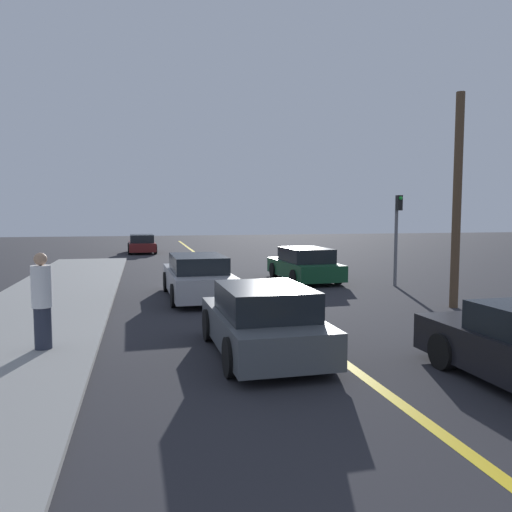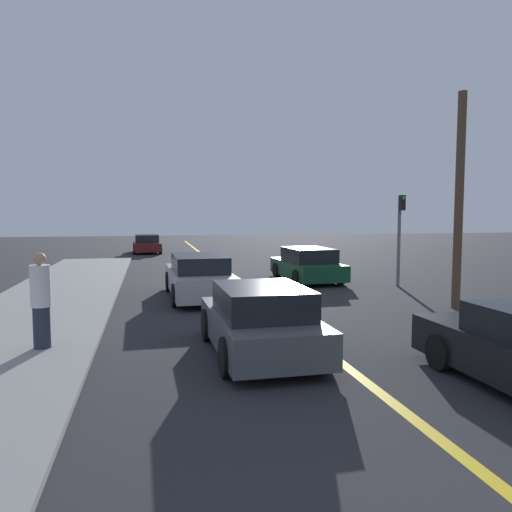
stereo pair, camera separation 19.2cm
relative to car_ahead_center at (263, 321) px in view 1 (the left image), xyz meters
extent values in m
cube|color=gold|center=(1.32, 9.60, -0.64)|extent=(0.20, 60.00, 0.01)
cube|color=gray|center=(-4.94, 6.11, -0.59)|extent=(3.70, 29.02, 0.10)
cylinder|color=black|center=(2.82, -1.58, -0.33)|extent=(0.23, 0.63, 0.63)
cube|color=#4C5156|center=(0.00, 0.05, -0.15)|extent=(1.82, 3.96, 0.62)
cube|color=black|center=(0.00, -0.14, 0.43)|extent=(1.58, 2.19, 0.53)
cylinder|color=black|center=(-0.85, 1.26, -0.31)|extent=(0.23, 0.67, 0.67)
cylinder|color=black|center=(0.81, 1.29, -0.31)|extent=(0.23, 0.67, 0.67)
cylinder|color=black|center=(-0.81, -1.18, -0.31)|extent=(0.23, 0.67, 0.67)
cylinder|color=black|center=(0.85, -1.15, -0.31)|extent=(0.23, 0.67, 0.67)
cube|color=#9E9EA3|center=(-0.52, 6.71, -0.11)|extent=(1.90, 4.84, 0.69)
cube|color=black|center=(-0.52, 6.47, 0.49)|extent=(1.63, 2.68, 0.50)
cylinder|color=black|center=(-1.40, 8.18, -0.30)|extent=(0.24, 0.69, 0.68)
cylinder|color=black|center=(0.29, 8.22, -0.30)|extent=(0.24, 0.69, 0.68)
cylinder|color=black|center=(-1.32, 5.21, -0.30)|extent=(0.24, 0.69, 0.68)
cylinder|color=black|center=(0.36, 5.25, -0.30)|extent=(0.24, 0.69, 0.68)
cube|color=#144728|center=(4.10, 9.81, -0.17)|extent=(1.99, 4.30, 0.61)
cube|color=black|center=(4.10, 9.60, 0.41)|extent=(1.69, 2.39, 0.55)
cylinder|color=black|center=(3.18, 11.09, -0.34)|extent=(0.24, 0.62, 0.61)
cylinder|color=black|center=(4.91, 11.16, -0.34)|extent=(0.24, 0.62, 0.61)
cylinder|color=black|center=(3.29, 8.47, -0.34)|extent=(0.24, 0.62, 0.61)
cylinder|color=black|center=(5.01, 8.54, -0.34)|extent=(0.24, 0.62, 0.61)
cube|color=maroon|center=(-2.21, 25.53, -0.19)|extent=(1.84, 4.08, 0.55)
cube|color=black|center=(-2.21, 25.33, 0.34)|extent=(1.58, 2.26, 0.52)
cylinder|color=black|center=(-3.06, 26.75, -0.33)|extent=(0.24, 0.63, 0.63)
cylinder|color=black|center=(-1.43, 26.80, -0.33)|extent=(0.24, 0.63, 0.63)
cylinder|color=black|center=(-2.98, 24.26, -0.33)|extent=(0.24, 0.63, 0.63)
cylinder|color=black|center=(-1.35, 24.31, -0.33)|extent=(0.24, 0.63, 0.63)
cylinder|color=#282D3D|center=(-4.09, 0.99, -0.14)|extent=(0.32, 0.32, 0.80)
cylinder|color=silver|center=(-4.09, 0.99, 0.66)|extent=(0.37, 0.37, 0.80)
sphere|color=tan|center=(-4.09, 0.99, 1.18)|extent=(0.24, 0.24, 0.24)
cylinder|color=slate|center=(6.90, 7.62, 1.03)|extent=(0.12, 0.12, 3.34)
cube|color=black|center=(6.90, 7.44, 2.42)|extent=(0.18, 0.18, 0.55)
sphere|color=green|center=(6.90, 7.35, 2.58)|extent=(0.14, 0.14, 0.14)
cylinder|color=brown|center=(6.44, 3.39, 2.37)|extent=(0.24, 0.24, 6.02)
camera|label=1|loc=(-2.21, -9.06, 2.05)|focal=35.00mm
camera|label=2|loc=(-2.03, -9.10, 2.05)|focal=35.00mm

